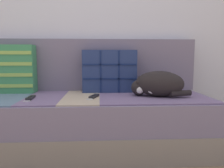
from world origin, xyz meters
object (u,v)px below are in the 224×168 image
Objects in this scene: game_remote_far at (94,96)px; throw_pillow_quilted at (109,71)px; game_remote_near at (30,98)px; throw_pillow_striped at (10,69)px; sleeping_cat at (157,84)px; couch at (83,121)px.

throw_pillow_quilted is at bearing 64.92° from game_remote_far.
game_remote_far is at bearing 4.40° from game_remote_near.
throw_pillow_striped is 0.80m from game_remote_far.
sleeping_cat is 0.50m from game_remote_far.
game_remote_near is at bearing -50.67° from throw_pillow_striped.
throw_pillow_striped is at bearing 129.33° from game_remote_near.
game_remote_near is at bearing -151.96° from throw_pillow_quilted.
throw_pillow_quilted is 0.70m from game_remote_near.
sleeping_cat is (0.59, -0.07, 0.31)m from couch.
game_remote_near and game_remote_far have the same top height.
sleeping_cat is at bearing 3.29° from game_remote_far.
sleeping_cat is 0.96m from game_remote_near.
throw_pillow_striped is at bearing 164.11° from couch.
sleeping_cat reaches higher than couch.
couch is 4.42× the size of throw_pillow_quilted.
game_remote_far is at bearing -21.24° from throw_pillow_striped.
throw_pillow_striped is 2.17× the size of game_remote_far.
game_remote_far is at bearing -176.71° from sleeping_cat.
throw_pillow_striped is at bearing 168.25° from sleeping_cat.
throw_pillow_quilted is 0.45m from sleeping_cat.
throw_pillow_striped reaches higher than couch.
throw_pillow_quilted reaches higher than couch.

